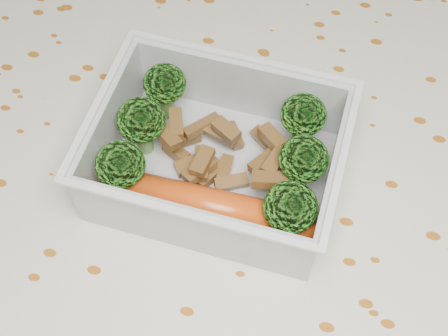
# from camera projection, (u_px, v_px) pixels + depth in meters

# --- Properties ---
(dining_table) EXTENTS (1.40, 0.90, 0.75)m
(dining_table) POSITION_uv_depth(u_px,v_px,m) (232.00, 242.00, 0.51)
(dining_table) COLOR brown
(dining_table) RESTS_ON ground
(tablecloth) EXTENTS (1.46, 0.96, 0.19)m
(tablecloth) POSITION_uv_depth(u_px,v_px,m) (233.00, 214.00, 0.47)
(tablecloth) COLOR beige
(tablecloth) RESTS_ON dining_table
(lunch_container) EXTENTS (0.17, 0.14, 0.06)m
(lunch_container) POSITION_uv_depth(u_px,v_px,m) (217.00, 161.00, 0.43)
(lunch_container) COLOR silver
(lunch_container) RESTS_ON tablecloth
(broccoli_florets) EXTENTS (0.15, 0.11, 0.05)m
(broccoli_florets) POSITION_uv_depth(u_px,v_px,m) (221.00, 146.00, 0.41)
(broccoli_florets) COLOR #608C3F
(broccoli_florets) RESTS_ON lunch_container
(meat_pile) EXTENTS (0.10, 0.06, 0.03)m
(meat_pile) POSITION_uv_depth(u_px,v_px,m) (222.00, 153.00, 0.43)
(meat_pile) COLOR brown
(meat_pile) RESTS_ON lunch_container
(sausage) EXTENTS (0.15, 0.03, 0.03)m
(sausage) POSITION_uv_depth(u_px,v_px,m) (208.00, 206.00, 0.41)
(sausage) COLOR #CA4510
(sausage) RESTS_ON lunch_container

